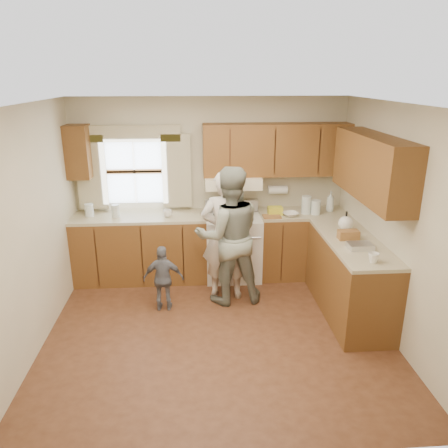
{
  "coord_description": "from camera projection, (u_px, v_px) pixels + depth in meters",
  "views": [
    {
      "loc": [
        -0.23,
        -4.3,
        2.76
      ],
      "look_at": [
        0.1,
        0.4,
        1.15
      ],
      "focal_mm": 35.0,
      "sensor_mm": 36.0,
      "label": 1
    }
  ],
  "objects": [
    {
      "name": "room",
      "position": [
        217.0,
        227.0,
        4.56
      ],
      "size": [
        3.8,
        3.8,
        3.8
      ],
      "color": "#482716",
      "rests_on": "ground"
    },
    {
      "name": "kitchen_fixtures",
      "position": [
        259.0,
        229.0,
        5.75
      ],
      "size": [
        3.8,
        2.25,
        2.15
      ],
      "color": "#4D2D10",
      "rests_on": "ground"
    },
    {
      "name": "stove",
      "position": [
        233.0,
        246.0,
        6.19
      ],
      "size": [
        0.76,
        0.67,
        1.07
      ],
      "color": "silver",
      "rests_on": "ground"
    },
    {
      "name": "woman_left",
      "position": [
        225.0,
        235.0,
        5.51
      ],
      "size": [
        0.67,
        0.49,
        1.69
      ],
      "primitive_type": "imported",
      "rotation": [
        0.0,
        0.0,
        2.99
      ],
      "color": "beige",
      "rests_on": "ground"
    },
    {
      "name": "woman_right",
      "position": [
        229.0,
        236.0,
        5.39
      ],
      "size": [
        0.92,
        0.76,
        1.75
      ],
      "primitive_type": "imported",
      "rotation": [
        0.0,
        0.0,
        3.26
      ],
      "color": "#233827",
      "rests_on": "ground"
    },
    {
      "name": "child",
      "position": [
        164.0,
        278.0,
        5.3
      ],
      "size": [
        0.5,
        0.22,
        0.83
      ],
      "primitive_type": "imported",
      "rotation": [
        0.0,
        0.0,
        3.1
      ],
      "color": "slate",
      "rests_on": "ground"
    }
  ]
}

